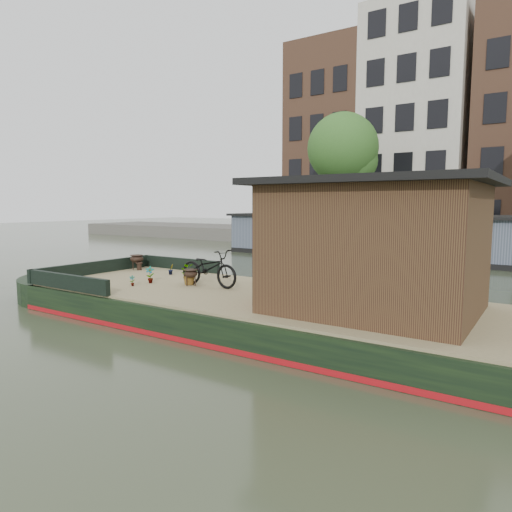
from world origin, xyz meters
The scene contains 20 objects.
ground centered at (0.00, 0.00, 0.00)m, with size 120.00×120.00×0.00m, color #2E3622.
houseboat_hull centered at (-1.33, 0.00, 0.27)m, with size 14.01×4.02×0.60m.
houseboat_deck centered at (0.00, 0.00, 0.62)m, with size 11.80×3.80×0.05m, color #92805A.
bow_bulwark centered at (-5.07, 0.00, 0.82)m, with size 3.00×4.00×0.35m.
cabin centered at (2.19, 0.00, 1.88)m, with size 4.00×3.50×2.42m.
bicycle centered at (-1.95, 0.19, 1.10)m, with size 0.60×1.71×0.90m, color black.
potted_plant_a centered at (-3.46, -0.28, 0.86)m, with size 0.22×0.15×0.42m, color brown.
potted_plant_b centered at (-4.01, 1.03, 0.80)m, with size 0.16×0.13×0.29m, color #925A29.
potted_plant_c centered at (-2.50, 0.07, 0.89)m, with size 0.44×0.38×0.49m, color #9B492D.
potted_plant_d centered at (-1.27, 1.31, 0.89)m, with size 0.27×0.27×0.48m, color brown.
potted_plant_e centered at (-3.51, -0.80, 0.78)m, with size 0.14×0.09×0.26m, color brown.
brazier_front centered at (-2.37, 0.03, 0.85)m, with size 0.37×0.37×0.40m, color black, non-canonical shape.
brazier_rear centered at (-5.60, 1.23, 0.87)m, with size 0.41×0.41×0.44m, color black, non-canonical shape.
bollard_port centered at (-5.42, 1.15, 0.77)m, with size 0.21×0.21×0.23m, color black.
bollard_stbd centered at (-5.60, -1.70, 0.76)m, with size 0.19×0.19×0.22m, color black.
dinghy centered at (-5.06, 10.09, 0.35)m, with size 2.41×3.37×0.70m, color black.
far_houseboat centered at (0.00, 14.00, 0.97)m, with size 20.40×4.40×2.11m.
quay centered at (0.00, 20.50, 0.45)m, with size 60.00×6.00×0.90m, color #47443F.
townhouse_row centered at (0.15, 27.50, 7.90)m, with size 27.25×8.00×16.50m.
tree_left centered at (-6.36, 19.07, 5.89)m, with size 4.40×4.40×7.40m.
Camera 1 is at (4.96, -8.22, 2.61)m, focal length 32.00 mm.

